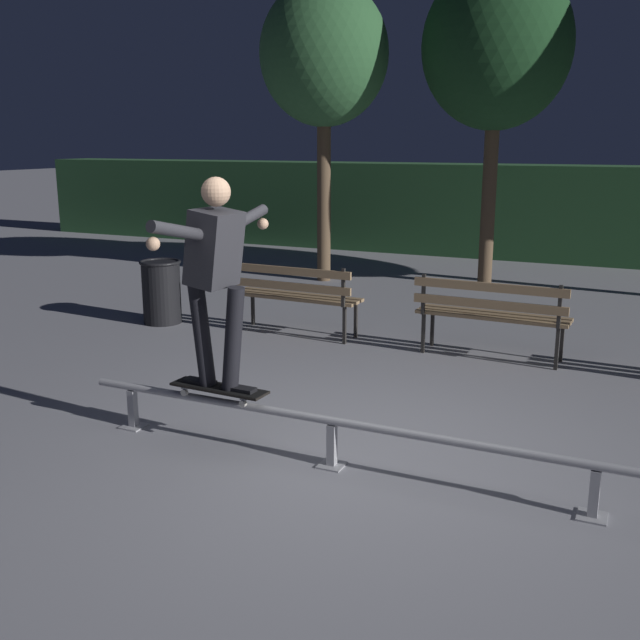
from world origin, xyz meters
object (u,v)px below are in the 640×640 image
Objects in this scene: park_bench_left_center at (491,310)px; tree_far_left at (324,56)px; tree_behind_benches at (497,48)px; trash_can at (161,291)px; park_bench_leftmost at (293,291)px; skateboarder at (215,266)px; grind_rail at (332,428)px; skateboard at (219,389)px.

tree_far_left reaches higher than park_bench_left_center.
tree_behind_benches reaches higher than park_bench_left_center.
trash_can is at bearing -126.69° from tree_behind_benches.
skateboarder is at bearing -72.69° from park_bench_leftmost.
grind_rail is at bearing -64.88° from tree_far_left.
park_bench_left_center is 5.21m from tree_behind_benches.
park_bench_left_center is at bearing 66.72° from skateboarder.
park_bench_leftmost is at bearing -71.11° from tree_far_left.
grind_rail is 3.68m from park_bench_leftmost.
park_bench_leftmost reaches higher than skateboard.
tree_far_left is 2.61m from tree_behind_benches.
skateboarder reaches higher than grind_rail.
park_bench_left_center is (0.42, 3.14, 0.25)m from grind_rail.
park_bench_leftmost is 2.01× the size of trash_can.
skateboard is 3.29m from park_bench_leftmost.
trash_can is at bearing -178.15° from park_bench_left_center.
tree_far_left reaches higher than grind_rail.
grind_rail is 2.66× the size of skateboarder.
park_bench_leftmost is at bearing 121.26° from grind_rail.
park_bench_leftmost is (-0.98, 3.14, -0.85)m from skateboarder.
skateboarder reaches higher than trash_can.
grind_rail is at bearing -39.05° from trash_can.
skateboarder is 7.23m from tree_far_left.
trash_can is (-2.77, 3.00, -0.03)m from skateboard.
park_bench_leftmost reaches higher than trash_can.
trash_can is (-0.63, -3.55, -3.13)m from tree_far_left.
park_bench_left_center is at bearing 0.00° from park_bench_leftmost.
grind_rail is at bearing 0.01° from skateboarder.
skateboard reaches higher than grind_rail.
skateboard is 3.42m from park_bench_left_center.
tree_behind_benches is 6.17m from trash_can.
tree_far_left is (-1.17, 3.42, 3.00)m from park_bench_leftmost.
trash_can is at bearing 132.73° from skateboarder.
park_bench_left_center is (1.35, 3.14, 0.09)m from skateboard.
skateboarder reaches higher than park_bench_leftmost.
tree_far_left is (-3.08, 6.56, 3.25)m from grind_rail.
skateboarder is at bearing -92.98° from tree_behind_benches.
skateboarder is 3.52m from park_bench_left_center.
park_bench_left_center is (1.35, 3.14, -0.85)m from skateboarder.
skateboard is at bearing -72.74° from park_bench_leftmost.
tree_behind_benches is at bearing 103.37° from park_bench_left_center.
trash_can reaches higher than grind_rail.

